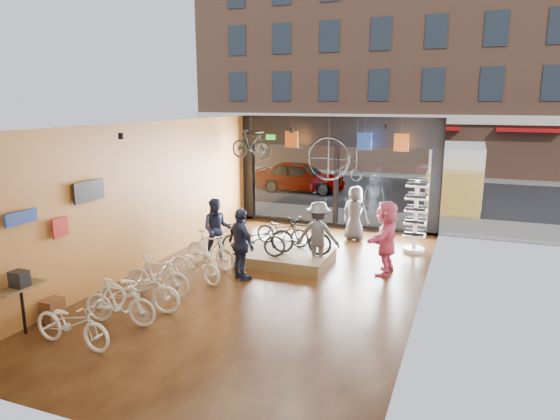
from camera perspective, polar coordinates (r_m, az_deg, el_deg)
The scene contains 35 objects.
ground_plane at distance 12.31m, azimuth -0.98°, elevation -8.27°, with size 7.00×12.00×0.04m, color black.
ceiling at distance 11.53m, azimuth -1.06°, elevation 9.88°, with size 7.00×12.00×0.04m, color black.
wall_left at distance 13.48m, azimuth -15.03°, elevation 1.60°, with size 0.04×12.00×3.80m, color #AE6731.
wall_right at distance 10.97m, azimuth 16.27°, elevation -0.89°, with size 0.04×12.00×3.80m, color beige.
wall_back at distance 6.81m, azimuth -20.75°, elevation -9.32°, with size 7.00×0.04×3.80m, color beige.
storefront at distance 17.39m, azimuth 6.47°, elevation 4.31°, with size 7.00×0.26×3.80m, color black, non-canonical shape.
exit_sign at distance 17.92m, azimuth -1.05°, elevation 8.32°, with size 0.35×0.06×0.18m, color #198C26.
street_road at distance 26.39m, azimuth 11.38°, elevation 2.71°, with size 30.00×18.00×0.02m, color black.
sidewalk_near at distance 18.88m, azimuth 7.27°, elevation -0.76°, with size 30.00×2.40×0.12m, color slate.
sidewalk_far at distance 30.29m, azimuth 12.71°, elevation 4.01°, with size 30.00×2.00×0.12m, color slate.
opposite_building at distance 32.57m, azimuth 14.01°, elevation 16.77°, with size 26.00×5.00×14.00m, color brown.
street_car at distance 24.21m, azimuth 2.31°, elevation 3.87°, with size 1.74×4.33×1.48m, color gray.
box_truck at distance 21.89m, azimuth 19.49°, elevation 3.58°, with size 2.09×6.27×2.47m, color silver, non-canonical shape.
floor_bike_0 at distance 9.85m, azimuth -22.66°, elevation -11.85°, with size 0.59×1.68×0.88m, color beige.
floor_bike_1 at distance 10.41m, azimuth -17.84°, elevation -9.98°, with size 0.44×1.56×0.94m, color beige.
floor_bike_2 at distance 10.90m, azimuth -15.84°, elevation -8.81°, with size 0.62×1.79×0.94m, color beige.
floor_bike_3 at distance 11.61m, azimuth -13.85°, elevation -7.33°, with size 0.45×1.59×0.95m, color beige.
floor_bike_4 at distance 12.38m, azimuth -9.56°, elevation -6.18°, with size 0.56×1.60×0.84m, color beige.
floor_bike_5 at distance 13.22m, azimuth -7.97°, elevation -4.54°, with size 0.47×1.67×1.01m, color beige.
display_platform at distance 13.66m, azimuth 0.62°, elevation -5.41°, with size 2.40×1.80×0.30m, color brown.
display_bike_left at distance 13.16m, azimuth -3.05°, elevation -3.39°, with size 0.59×1.71×0.90m, color black.
display_bike_mid at distance 13.28m, azimuth 2.41°, elevation -3.01°, with size 0.47×1.67×1.00m, color black.
display_bike_right at distance 14.10m, azimuth 0.30°, elevation -2.39°, with size 0.56×1.62×0.85m, color black.
customer_1 at distance 13.88m, azimuth -7.21°, elevation -2.17°, with size 0.83×0.65×1.71m, color #161C33.
customer_2 at distance 12.21m, azimuth -4.45°, elevation -3.95°, with size 1.05×0.44×1.79m, color #161C33.
customer_3 at distance 13.15m, azimuth 4.41°, elevation -2.83°, with size 1.14×0.65×1.76m, color #3F3F44.
customer_4 at distance 15.83m, azimuth 8.57°, elevation -0.37°, with size 0.85×0.55×1.73m, color #3F3F44.
customer_5 at distance 12.89m, azimuth 12.04°, elevation -3.08°, with size 1.76×0.56×1.89m, color #CC4C72.
sunglasses_rack at distance 14.91m, azimuth 15.23°, elevation -0.73°, with size 0.62×0.51×2.11m, color white, non-canonical shape.
wall_merch at distance 10.97m, azimuth -25.03°, elevation -4.82°, with size 0.40×2.40×2.60m, color navy, non-canonical shape.
penny_farthing at distance 15.69m, azimuth 6.54°, elevation 5.64°, with size 1.69×0.06×1.35m, color black, non-canonical shape.
hung_bike at distance 16.39m, azimuth -3.33°, elevation 7.48°, with size 0.45×1.58×0.95m, color black.
jersey_left at distance 16.91m, azimuth 1.32°, elevation 8.07°, with size 0.45×0.03×0.55m, color #CC5919.
jersey_mid at distance 16.25m, azimuth 9.63°, elevation 7.73°, with size 0.45×0.03×0.55m, color #1E3F99.
jersey_right at distance 16.05m, azimuth 13.69°, elevation 7.50°, with size 0.45×0.03×0.55m, color #CC5919.
Camera 1 is at (4.35, -10.67, 4.33)m, focal length 32.00 mm.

